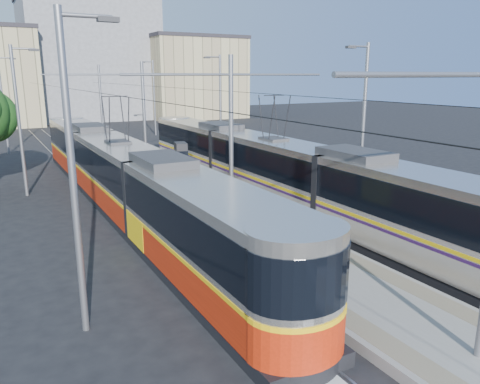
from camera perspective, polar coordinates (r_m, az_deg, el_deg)
ground at (r=14.86m, az=13.89°, el=-12.26°), size 160.00×160.00×0.00m
platform at (r=28.89m, az=-9.43°, el=1.24°), size 4.00×50.00×0.30m
tactile_strip_left at (r=28.42m, az=-12.20°, el=1.22°), size 0.70×50.00×0.01m
tactile_strip_right at (r=29.35m, az=-6.78°, el=1.85°), size 0.70×50.00×0.01m
rails at (r=28.92m, az=-9.42°, el=0.98°), size 8.71×70.00×0.03m
tram_left at (r=23.71m, az=-14.43°, el=2.01°), size 2.43×31.51×5.50m
tram_right at (r=24.10m, az=4.05°, el=2.99°), size 2.43×29.73×5.50m
catenary at (r=25.59m, az=-7.65°, el=9.58°), size 9.20×70.00×7.00m
street_lamps at (r=32.07m, az=-12.18°, el=9.68°), size 15.18×38.22×8.00m
shelter at (r=27.27m, az=-7.18°, el=3.60°), size 0.90×1.21×2.42m
building_centre at (r=75.21m, az=-17.81°, el=15.12°), size 18.36×14.28×17.26m
building_right at (r=73.68m, az=-5.66°, el=13.73°), size 14.28×10.20×12.11m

